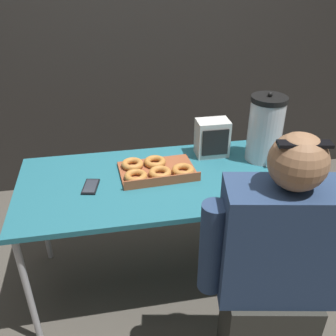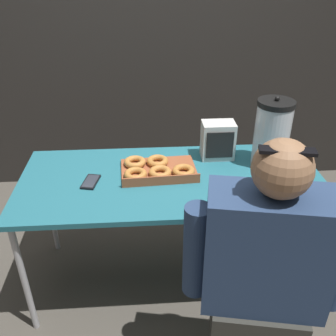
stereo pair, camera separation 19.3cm
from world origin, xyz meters
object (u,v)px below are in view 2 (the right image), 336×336
(coffee_urn, at_px, (272,134))
(space_heater, at_px, (218,140))
(donut_box, at_px, (156,169))
(person_seated, at_px, (262,285))
(cell_phone, at_px, (91,182))

(coffee_urn, xyz_separation_m, space_heater, (-0.27, 0.10, -0.08))
(donut_box, xyz_separation_m, person_seated, (0.40, -0.68, -0.17))
(donut_box, distance_m, cell_phone, 0.35)
(donut_box, relative_size, space_heater, 1.94)
(coffee_urn, bearing_deg, person_seated, -107.13)
(cell_phone, distance_m, person_seated, 0.97)
(donut_box, relative_size, person_seated, 0.34)
(donut_box, xyz_separation_m, space_heater, (0.36, 0.16, 0.08))
(coffee_urn, xyz_separation_m, person_seated, (-0.23, -0.74, -0.33))
(donut_box, relative_size, cell_phone, 2.81)
(donut_box, bearing_deg, coffee_urn, 2.04)
(cell_phone, bearing_deg, coffee_urn, 19.48)
(coffee_urn, bearing_deg, cell_phone, -172.25)
(person_seated, bearing_deg, space_heater, -76.28)
(cell_phone, height_order, person_seated, person_seated)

